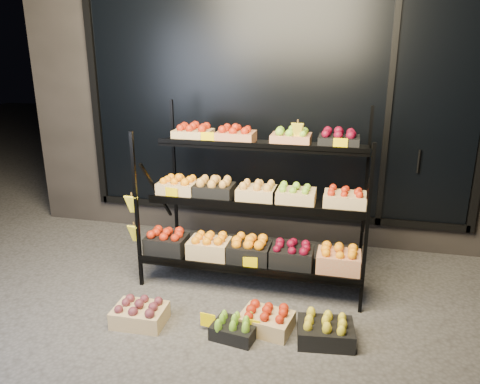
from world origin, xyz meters
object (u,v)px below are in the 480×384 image
(floor_crate_left, at_px, (140,313))
(floor_crate_midright, at_px, (266,319))
(display_rack, at_px, (254,202))
(floor_crate_midleft, at_px, (234,328))

(floor_crate_left, distance_m, floor_crate_midright, 1.05)
(floor_crate_midright, bearing_deg, display_rack, 118.95)
(floor_crate_midleft, bearing_deg, floor_crate_left, -171.03)
(floor_crate_midright, bearing_deg, floor_crate_midleft, -134.61)
(display_rack, xyz_separation_m, floor_crate_left, (-0.75, -1.02, -0.69))
(floor_crate_left, bearing_deg, floor_crate_midleft, -2.29)
(display_rack, distance_m, floor_crate_left, 1.44)
(display_rack, relative_size, floor_crate_midright, 4.79)
(display_rack, bearing_deg, floor_crate_midright, -71.45)
(display_rack, bearing_deg, floor_crate_midleft, -86.49)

